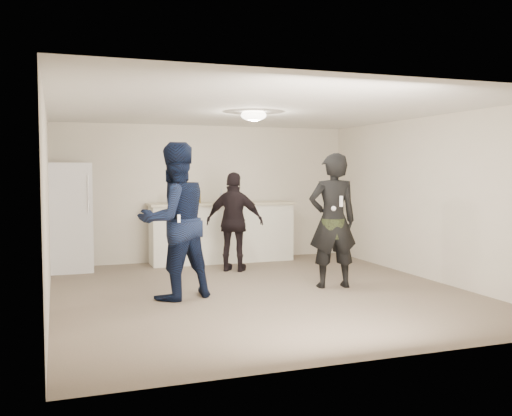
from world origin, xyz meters
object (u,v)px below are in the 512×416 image
object	(u,v)px
counter	(222,233)
shaker	(169,199)
spectator	(235,222)
fridge	(70,217)
man	(174,221)
woman	(333,221)

from	to	relation	value
counter	shaker	xyz separation A→B (m)	(-0.99, -0.06, 0.65)
counter	spectator	world-z (taller)	spectator
counter	fridge	world-z (taller)	fridge
counter	man	distance (m)	3.07
fridge	spectator	xyz separation A→B (m)	(2.57, -0.92, -0.08)
counter	fridge	xyz separation A→B (m)	(-2.65, -0.07, 0.38)
counter	shaker	distance (m)	1.19
man	fridge	bearing A→B (deg)	-82.95
counter	man	bearing A→B (deg)	-117.81
man	spectator	world-z (taller)	man
shaker	spectator	distance (m)	1.36
shaker	man	size ratio (longest dim) A/B	0.08
counter	spectator	distance (m)	1.04
spectator	counter	bearing A→B (deg)	-62.18
woman	counter	bearing A→B (deg)	-63.30
man	woman	xyz separation A→B (m)	(2.28, -0.03, -0.06)
woman	spectator	distance (m)	1.96
shaker	spectator	world-z (taller)	spectator
woman	spectator	bearing A→B (deg)	-52.42
fridge	shaker	distance (m)	1.68
shaker	man	world-z (taller)	man
counter	fridge	distance (m)	2.67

